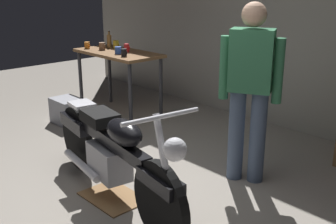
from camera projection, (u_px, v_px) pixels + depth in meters
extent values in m
plane|color=gray|center=(110.00, 198.00, 3.68)|extent=(12.00, 12.00, 0.00)
cube|color=gray|center=(295.00, 5.00, 5.03)|extent=(8.00, 0.12, 3.10)
cube|color=brown|center=(118.00, 53.00, 5.72)|extent=(1.30, 0.64, 0.04)
cylinder|color=#2D2D33|center=(81.00, 81.00, 6.10)|extent=(0.05, 0.05, 0.86)
cylinder|color=#2D2D33|center=(130.00, 96.00, 5.27)|extent=(0.05, 0.05, 0.86)
cylinder|color=#2D2D33|center=(110.00, 75.00, 6.43)|extent=(0.05, 0.05, 0.86)
cylinder|color=#2D2D33|center=(161.00, 89.00, 5.61)|extent=(0.05, 0.05, 0.86)
cylinder|color=black|center=(160.00, 203.00, 2.98)|extent=(0.64, 0.17, 0.64)
cylinder|color=black|center=(78.00, 138.00, 4.20)|extent=(0.64, 0.17, 0.64)
cube|color=black|center=(160.00, 181.00, 2.92)|extent=(0.46, 0.21, 0.10)
cube|color=black|center=(78.00, 123.00, 4.11)|extent=(0.54, 0.26, 0.12)
cube|color=gray|center=(109.00, 161.00, 3.62)|extent=(0.47, 0.31, 0.28)
cube|color=black|center=(113.00, 142.00, 3.48)|extent=(1.10, 0.28, 0.10)
ellipsoid|color=black|center=(124.00, 132.00, 3.28)|extent=(0.47, 0.29, 0.20)
cube|color=black|center=(100.00, 117.00, 3.63)|extent=(0.39, 0.29, 0.10)
cube|color=silver|center=(82.00, 104.00, 3.94)|extent=(0.27, 0.24, 0.03)
cylinder|color=silver|center=(165.00, 164.00, 2.83)|extent=(0.27, 0.09, 0.68)
cylinder|color=silver|center=(161.00, 117.00, 2.76)|extent=(0.13, 0.60, 0.03)
sphere|color=silver|center=(175.00, 150.00, 2.69)|extent=(0.16, 0.16, 0.16)
cylinder|color=silver|center=(82.00, 165.00, 3.82)|extent=(0.70, 0.18, 0.07)
cylinder|color=#4A5A74|center=(257.00, 138.00, 3.88)|extent=(0.15, 0.15, 0.88)
cylinder|color=#4A5A74|center=(236.00, 135.00, 3.94)|extent=(0.15, 0.15, 0.88)
cube|color=#33724C|center=(251.00, 61.00, 3.69)|extent=(0.44, 0.37, 0.56)
cylinder|color=#33724C|center=(278.00, 71.00, 3.64)|extent=(0.09, 0.09, 0.58)
cylinder|color=#33724C|center=(224.00, 68.00, 3.79)|extent=(0.09, 0.09, 0.58)
sphere|color=tan|center=(254.00, 15.00, 3.57)|extent=(0.22, 0.22, 0.22)
cube|color=olive|center=(113.00, 197.00, 3.69)|extent=(0.56, 0.40, 0.01)
cube|color=gray|center=(68.00, 111.00, 5.55)|extent=(0.44, 0.32, 0.34)
cylinder|color=brown|center=(102.00, 46.00, 5.85)|extent=(0.09, 0.09, 0.10)
torus|color=brown|center=(104.00, 46.00, 5.81)|extent=(0.06, 0.01, 0.06)
cylinder|color=#2D51AD|center=(118.00, 50.00, 5.52)|extent=(0.09, 0.09, 0.09)
torus|color=#2D51AD|center=(120.00, 50.00, 5.49)|extent=(0.05, 0.01, 0.05)
cylinder|color=red|center=(127.00, 48.00, 5.65)|extent=(0.07, 0.07, 0.11)
torus|color=red|center=(128.00, 48.00, 5.61)|extent=(0.06, 0.01, 0.06)
cylinder|color=yellow|center=(116.00, 45.00, 5.94)|extent=(0.08, 0.08, 0.11)
torus|color=yellow|center=(118.00, 44.00, 5.91)|extent=(0.06, 0.01, 0.06)
cylinder|color=black|center=(124.00, 53.00, 5.34)|extent=(0.07, 0.07, 0.10)
torus|color=black|center=(126.00, 53.00, 5.31)|extent=(0.06, 0.01, 0.06)
cylinder|color=orange|center=(87.00, 45.00, 5.96)|extent=(0.08, 0.08, 0.09)
torus|color=orange|center=(89.00, 45.00, 5.93)|extent=(0.05, 0.01, 0.05)
cylinder|color=olive|center=(109.00, 41.00, 6.03)|extent=(0.06, 0.06, 0.18)
cylinder|color=olive|center=(109.00, 33.00, 5.99)|extent=(0.03, 0.03, 0.05)
cylinder|color=black|center=(109.00, 31.00, 5.98)|extent=(0.03, 0.03, 0.01)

